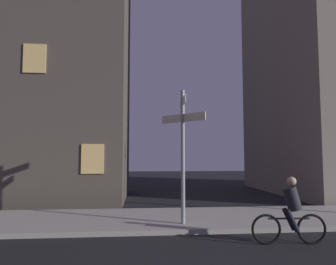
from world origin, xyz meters
TOP-DOWN VIEW (x-y plane):
  - sidewalk_kerb at (0.00, 7.59)m, footprint 40.00×3.47m
  - signpost at (0.13, 6.58)m, footprint 1.16×1.16m
  - cyclist at (2.50, 4.77)m, footprint 1.82×0.35m
  - building_left_block at (-6.65, 13.43)m, footprint 9.59×6.62m

SIDE VIEW (x-z plane):
  - sidewalk_kerb at x=0.00m, z-range 0.00..0.14m
  - cyclist at x=2.50m, z-range -0.06..1.55m
  - signpost at x=0.13m, z-range 0.49..4.44m
  - building_left_block at x=-6.65m, z-range 0.00..19.30m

